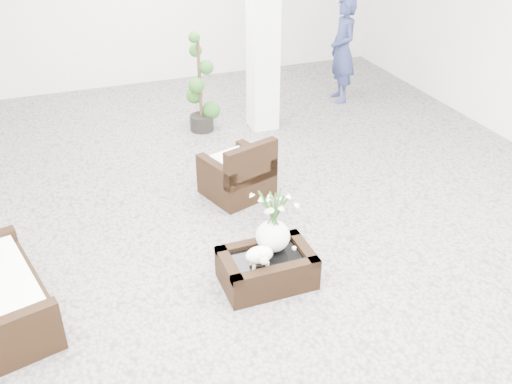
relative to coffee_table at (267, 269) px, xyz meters
name	(u,v)px	position (x,y,z in m)	size (l,w,h in m)	color
ground	(253,235)	(0.16, 0.82, -0.16)	(11.00, 11.00, 0.00)	gray
column	(263,14)	(1.36, 3.62, 1.59)	(0.40, 0.40, 3.50)	white
coffee_table	(267,269)	(0.00, 0.00, 0.00)	(0.90, 0.60, 0.31)	black
sheep_figurine	(259,256)	(-0.12, -0.10, 0.26)	(0.28, 0.23, 0.21)	white
planter_narcissus	(273,215)	(0.10, 0.10, 0.56)	(0.44, 0.44, 0.80)	white
tealight	(294,248)	(0.30, 0.02, 0.17)	(0.04, 0.04, 0.03)	white
armchair	(237,166)	(0.29, 1.76, 0.24)	(0.74, 0.71, 0.79)	black
topiary	(200,83)	(0.41, 3.82, 0.60)	(0.41, 0.41, 1.52)	#224E19
shopper	(343,50)	(3.03, 4.22, 0.73)	(0.64, 0.42, 1.77)	navy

